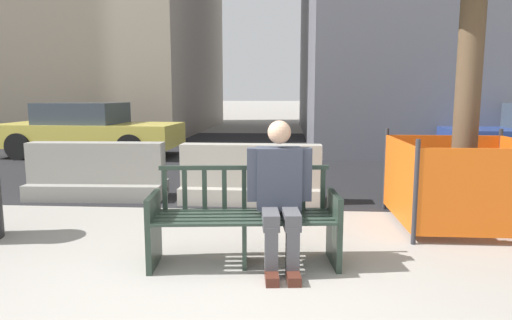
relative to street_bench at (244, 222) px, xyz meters
The scene contains 8 objects.
ground_plane 0.83m from the street_bench, 95.76° to the right, with size 200.00×200.00×0.00m, color gray.
street_asphalt 7.98m from the street_bench, 90.53° to the left, with size 120.00×12.00×0.01m, color black.
street_bench is the anchor object (origin of this frame).
seated_person 0.43m from the street_bench, ahead, with size 0.59×0.75×1.31m.
jersey_barrier_centre 2.41m from the street_bench, 93.24° to the left, with size 2.01×0.71×0.84m.
jersey_barrier_left 3.49m from the street_bench, 134.45° to the left, with size 2.02×0.75×0.84m.
construction_fence 2.80m from the street_bench, 29.82° to the left, with size 1.51×1.51×1.10m.
car_taxi_near 8.38m from the street_bench, 123.15° to the left, with size 4.46×2.01×1.33m.
Camera 1 is at (0.46, -3.28, 1.55)m, focal length 32.00 mm.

